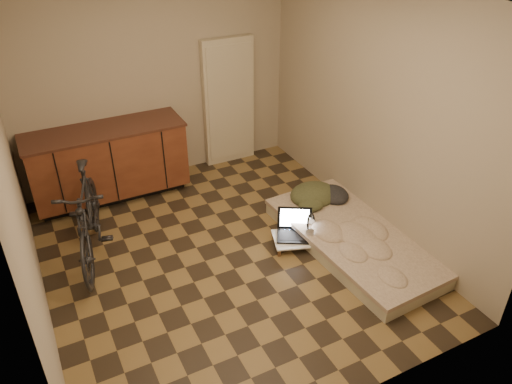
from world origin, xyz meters
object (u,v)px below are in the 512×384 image
bicycle (87,212)px  laptop (294,230)px  futon (354,239)px  lap_desk (300,238)px

bicycle → laptop: bicycle is taller
bicycle → futon: size_ratio=0.77×
futon → lap_desk: bearing=147.7°
lap_desk → laptop: bearing=126.2°
lap_desk → laptop: 0.11m
bicycle → futon: bearing=-9.6°
bicycle → futon: 2.77m
futon → laptop: (-0.53, 0.36, 0.06)m
bicycle → laptop: (1.97, -0.75, -0.38)m
futon → lap_desk: futon is taller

